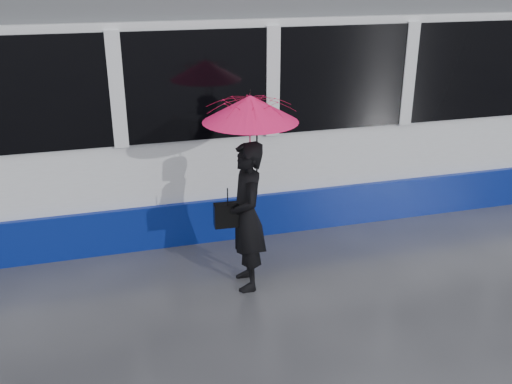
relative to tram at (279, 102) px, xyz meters
name	(u,v)px	position (x,y,z in m)	size (l,w,h in m)	color
ground	(280,279)	(-0.78, -2.50, -1.64)	(90.00, 90.00, 0.00)	#27272C
rails	(233,203)	(-0.78, 0.00, -1.63)	(34.00, 1.51, 0.02)	#3F3D38
tram	(279,102)	(0.00, 0.00, 0.00)	(26.00, 2.56, 3.35)	white
woman	(247,217)	(-1.20, -2.50, -0.73)	(0.66, 0.43, 1.81)	black
umbrella	(251,127)	(-1.15, -2.50, 0.34)	(1.12, 1.12, 1.22)	#E51352
handbag	(228,215)	(-1.42, -2.48, -0.69)	(0.33, 0.16, 0.46)	black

